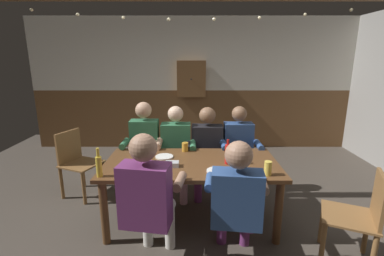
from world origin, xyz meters
TOP-DOWN VIEW (x-y plane):
  - ground_plane at (0.00, 0.00)m, footprint 7.60×7.60m
  - back_wall_upper at (0.00, 2.92)m, footprint 6.34×0.12m
  - back_wall_wainscot at (0.00, 2.92)m, footprint 6.34×0.12m
  - dining_table at (0.00, 0.15)m, footprint 1.88×0.93m
  - person_0 at (-0.63, 0.84)m, footprint 0.52×0.50m
  - person_1 at (-0.21, 0.84)m, footprint 0.54×0.54m
  - person_2 at (0.21, 0.85)m, footprint 0.57×0.53m
  - person_3 at (0.63, 0.83)m, footprint 0.53×0.51m
  - person_4 at (-0.36, -0.55)m, footprint 0.59×0.57m
  - person_5 at (0.38, -0.54)m, footprint 0.58×0.56m
  - chair_empty_near_right at (1.48, -0.51)m, footprint 0.58×0.58m
  - chair_empty_near_left at (-1.54, 0.80)m, footprint 0.58×0.58m
  - table_candle at (0.58, 0.10)m, footprint 0.04×0.04m
  - condiment_caddy at (-0.20, 0.03)m, footprint 0.14×0.10m
  - plate_0 at (0.26, -0.11)m, footprint 0.22×0.22m
  - plate_1 at (-0.31, 0.30)m, footprint 0.20×0.20m
  - bottle_0 at (-0.87, -0.23)m, footprint 0.06×0.06m
  - bottle_1 at (0.39, 0.11)m, footprint 0.06×0.06m
  - pint_glass_0 at (0.74, -0.19)m, footprint 0.07×0.07m
  - pint_glass_1 at (0.51, -0.19)m, footprint 0.08×0.08m
  - pint_glass_2 at (-0.08, 0.51)m, footprint 0.08×0.08m
  - pint_glass_3 at (0.57, 0.34)m, footprint 0.07×0.07m
  - pint_glass_4 at (-0.59, 0.37)m, footprint 0.08×0.08m
  - wall_dart_cabinet at (-0.01, 2.79)m, footprint 0.56×0.15m
  - string_lights at (0.00, 0.53)m, footprint 4.47×0.04m

SIDE VIEW (x-z plane):
  - ground_plane at x=0.00m, z-range 0.00..0.00m
  - chair_empty_near_right at x=1.48m, z-range 0.04..0.92m
  - chair_empty_near_left at x=-1.54m, z-range 0.04..0.92m
  - back_wall_wainscot at x=0.00m, z-range 0.00..1.19m
  - dining_table at x=0.00m, z-range 0.27..0.99m
  - person_3 at x=0.63m, z-range 0.06..1.26m
  - person_1 at x=-0.21m, z-range 0.06..1.26m
  - person_5 at x=0.38m, z-range 0.07..1.26m
  - person_2 at x=0.21m, z-range 0.07..1.26m
  - person_0 at x=-0.63m, z-range 0.06..1.32m
  - person_4 at x=-0.36m, z-range 0.07..1.32m
  - plate_0 at x=0.26m, z-range 0.72..0.74m
  - plate_1 at x=-0.31m, z-range 0.72..0.74m
  - condiment_caddy at x=-0.20m, z-range 0.72..0.77m
  - table_candle at x=0.58m, z-range 0.72..0.80m
  - pint_glass_3 at x=0.57m, z-range 0.72..0.82m
  - pint_glass_2 at x=-0.08m, z-range 0.72..0.83m
  - pint_glass_4 at x=-0.59m, z-range 0.72..0.85m
  - pint_glass_0 at x=0.74m, z-range 0.72..0.86m
  - pint_glass_1 at x=0.51m, z-range 0.72..0.86m
  - bottle_1 at x=0.39m, z-range 0.70..0.97m
  - bottle_0 at x=-0.87m, z-range 0.69..0.98m
  - wall_dart_cabinet at x=-0.01m, z-range 1.07..1.77m
  - back_wall_upper at x=0.00m, z-range 1.19..2.59m
  - string_lights at x=0.00m, z-range 2.19..2.39m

